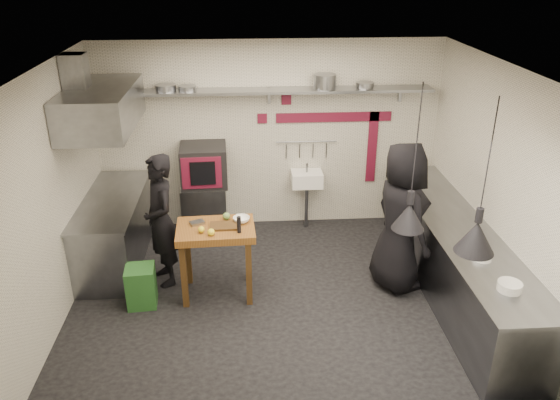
{
  "coord_description": "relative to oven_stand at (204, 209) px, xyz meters",
  "views": [
    {
      "loc": [
        -0.36,
        -5.61,
        3.88
      ],
      "look_at": [
        0.04,
        0.3,
        1.18
      ],
      "focal_mm": 35.0,
      "sensor_mm": 36.0,
      "label": 1
    }
  ],
  "objects": [
    {
      "name": "back_shelf",
      "position": [
        0.99,
        0.15,
        1.72
      ],
      "size": [
        4.6,
        0.34,
        0.04
      ],
      "primitive_type": "cube",
      "color": "slate",
      "rests_on": "wall_back"
    },
    {
      "name": "wall_left",
      "position": [
        -1.51,
        -1.77,
        1.0
      ],
      "size": [
        0.04,
        4.2,
        2.8
      ],
      "primitive_type": "cube",
      "color": "beige",
      "rests_on": "floor"
    },
    {
      "name": "hand_sink",
      "position": [
        1.54,
        0.15,
        0.38
      ],
      "size": [
        0.46,
        0.34,
        0.22
      ],
      "primitive_type": "cube",
      "color": "white",
      "rests_on": "wall_back"
    },
    {
      "name": "red_band_horiz",
      "position": [
        1.94,
        0.31,
        1.28
      ],
      "size": [
        1.7,
        0.02,
        0.14
      ],
      "primitive_type": "cube",
      "color": "maroon",
      "rests_on": "wall_back"
    },
    {
      "name": "wall_front",
      "position": [
        0.99,
        -3.87,
        1.0
      ],
      "size": [
        5.0,
        0.04,
        2.8
      ],
      "primitive_type": "cube",
      "color": "beige",
      "rests_on": "floor"
    },
    {
      "name": "pan_mid_left",
      "position": [
        -0.14,
        0.15,
        1.78
      ],
      "size": [
        0.26,
        0.26,
        0.07
      ],
      "primitive_type": "cylinder",
      "rotation": [
        0.0,
        0.0,
        -0.05
      ],
      "color": "slate",
      "rests_on": "back_shelf"
    },
    {
      "name": "counter_right",
      "position": [
        3.14,
        -1.77,
        0.05
      ],
      "size": [
        0.7,
        3.8,
        0.9
      ],
      "primitive_type": "cube",
      "color": "slate",
      "rests_on": "floor"
    },
    {
      "name": "pepper_mill",
      "position": [
        0.53,
        -1.77,
        0.62
      ],
      "size": [
        0.06,
        0.06,
        0.2
      ],
      "primitive_type": "cylinder",
      "rotation": [
        0.0,
        0.0,
        -0.43
      ],
      "color": "black",
      "rests_on": "prep_table"
    },
    {
      "name": "small_bowl_right",
      "position": [
        3.09,
        -2.57,
        0.56
      ],
      "size": [
        0.2,
        0.2,
        0.05
      ],
      "primitive_type": "cylinder",
      "rotation": [
        0.0,
        0.0,
        0.02
      ],
      "color": "white",
      "rests_on": "counter_right_top"
    },
    {
      "name": "cutting_board",
      "position": [
        0.35,
        -1.61,
        0.53
      ],
      "size": [
        0.32,
        0.23,
        0.02
      ],
      "primitive_type": "cube",
      "rotation": [
        0.0,
        0.0,
        0.01
      ],
      "color": "#462E14",
      "rests_on": "prep_table"
    },
    {
      "name": "chef_left",
      "position": [
        -0.43,
        -1.27,
        0.46
      ],
      "size": [
        0.62,
        0.73,
        1.71
      ],
      "primitive_type": "imported",
      "rotation": [
        0.0,
        0.0,
        -1.17
      ],
      "color": "black",
      "rests_on": "floor"
    },
    {
      "name": "plate_stack",
      "position": [
        3.11,
        -3.15,
        0.57
      ],
      "size": [
        0.27,
        0.27,
        0.09
      ],
      "primitive_type": "cylinder",
      "rotation": [
        0.0,
        0.0,
        0.22
      ],
      "color": "white",
      "rests_on": "counter_right_top"
    },
    {
      "name": "wall_right",
      "position": [
        3.49,
        -1.77,
        1.0
      ],
      "size": [
        0.04,
        4.2,
        2.8
      ],
      "primitive_type": "cube",
      "color": "beige",
      "rests_on": "floor"
    },
    {
      "name": "shelf_bracket_mid",
      "position": [
        0.99,
        0.3,
        1.62
      ],
      "size": [
        0.04,
        0.06,
        0.24
      ],
      "primitive_type": "cube",
      "color": "slate",
      "rests_on": "wall_back"
    },
    {
      "name": "green_bin",
      "position": [
        -0.66,
        -1.79,
        -0.15
      ],
      "size": [
        0.36,
        0.36,
        0.5
      ],
      "primitive_type": "cube",
      "rotation": [
        0.0,
        0.0,
        0.08
      ],
      "color": "#255B24",
      "rests_on": "floor"
    },
    {
      "name": "heat_lamp_far",
      "position": [
        2.73,
        -3.07,
        1.66
      ],
      "size": [
        0.38,
        0.38,
        1.48
      ],
      "primitive_type": null,
      "rotation": [
        0.0,
        0.0,
        -0.02
      ],
      "color": "black",
      "rests_on": "ceiling"
    },
    {
      "name": "wall_back",
      "position": [
        0.99,
        0.33,
        1.0
      ],
      "size": [
        5.0,
        0.04,
        2.8
      ],
      "primitive_type": "cube",
      "color": "beige",
      "rests_on": "floor"
    },
    {
      "name": "veg_ball",
      "position": [
        0.38,
        -1.43,
        0.57
      ],
      "size": [
        0.12,
        0.12,
        0.09
      ],
      "primitive_type": "sphere",
      "rotation": [
        0.0,
        0.0,
        0.33
      ],
      "color": "olive",
      "rests_on": "prep_table"
    },
    {
      "name": "red_band_vert",
      "position": [
        2.54,
        0.31,
        0.8
      ],
      "size": [
        0.14,
        0.02,
        1.1
      ],
      "primitive_type": "cube",
      "color": "maroon",
      "rests_on": "wall_back"
    },
    {
      "name": "counter_left_top",
      "position": [
        -1.16,
        -0.72,
        0.52
      ],
      "size": [
        0.76,
        2.0,
        0.03
      ],
      "primitive_type": "cube",
      "color": "slate",
      "rests_on": "counter_left"
    },
    {
      "name": "red_tile_b",
      "position": [
        0.89,
        0.31,
        1.28
      ],
      "size": [
        0.14,
        0.02,
        0.14
      ],
      "primitive_type": "cube",
      "color": "maroon",
      "rests_on": "wall_back"
    },
    {
      "name": "combi_oven",
      "position": [
        0.03,
        0.02,
        0.69
      ],
      "size": [
        0.68,
        0.64,
        0.58
      ],
      "primitive_type": "cube",
      "rotation": [
        0.0,
        0.0,
        0.05
      ],
      "color": "black",
      "rests_on": "oven_stand"
    },
    {
      "name": "oven_door",
      "position": [
        0.02,
        -0.28,
        0.69
      ],
      "size": [
        0.55,
        0.06,
        0.46
      ],
      "primitive_type": "cube",
      "rotation": [
        0.0,
        0.0,
        0.05
      ],
      "color": "maroon",
      "rests_on": "combi_oven"
    },
    {
      "name": "oven_stand",
      "position": [
        0.0,
        0.0,
        0.0
      ],
      "size": [
        0.67,
        0.61,
        0.8
      ],
      "primitive_type": "cube",
      "rotation": [
        0.0,
        0.0,
        0.05
      ],
      "color": "slate",
      "rests_on": "floor"
    },
    {
      "name": "pan_far_left",
      "position": [
        -0.44,
        0.15,
        1.79
      ],
      "size": [
        0.37,
        0.37,
        0.09
      ],
      "primitive_type": "cylinder",
      "rotation": [
        0.0,
        0.0,
        -0.41
      ],
      "color": "slate",
      "rests_on": "back_shelf"
    },
    {
      "name": "lemon_b",
      "position": [
        0.21,
        -1.81,
        0.56
      ],
      "size": [
        0.1,
        0.1,
        0.08
      ],
      "primitive_type": "sphere",
      "rotation": [
        0.0,
        0.0,
        -0.21
      ],
      "color": "yellow",
      "rests_on": "prep_table"
    },
    {
      "name": "sink_tap",
      "position": [
        1.54,
        0.15,
        0.56
      ],
      "size": [
        0.03,
        0.03,
        0.14
      ],
      "primitive_type": "cylinder",
      "color": "slate",
      "rests_on": "hand_sink"
    },
    {
      "name": "sink_drain",
      "position": [
        1.54,
        0.11,
        -0.06
      ],
      "size": [
        0.06,
        0.06,
        0.66
      ],
      "primitive_type": "cylinder",
      "color": "slate",
      "rests_on": "floor"
    },
    {
      "name": "stock_pot",
      "position": [
        1.76,
        0.15,
        1.84
      ],
      "size": [
        0.4,
        0.4,
        0.2
      ],
      "primitive_type": "cylinder",
      "rotation": [
        0.0,
        0.0,
        -0.3
      ],
      "color": "slate",
      "rests_on": "back_shelf"
    },
    {
      "name": "floor",
      "position": [
        0.99,
        -1.77,
        -0.4
      ],
      "size": [
        5.0,
        5.0,
        0.0
      ],
      "primitive_type": "plane",
      "color": "black",
      "rests_on": "ground"
    },
    {
      "name": "bowl",
      "position": [
        0.56,
        -1.5,
        0.55
      ],
      "size": [
        0.26,
        0.26,
        0.06
      ],
      "primitive_type": "imported",
      "rotation": [
        0.0,
        0.0,
        -0.33
      ],
      "color": "white",
      "rests_on": "prep_table"
    },
    {
      "name": "ceiling",
      "position": [
        0.99,
        -1.77,
        2.4
      ],
      "size": [
        5.0,
        5.0,
        0.0
      ],
      "primitive_type": "plane",
      "color": "beige",
      "rests_on": "floor"
    },
    {
      "name": "counter_left",
      "position": [
        -1.16,
        -0.72,
        0.05
      ],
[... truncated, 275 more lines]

